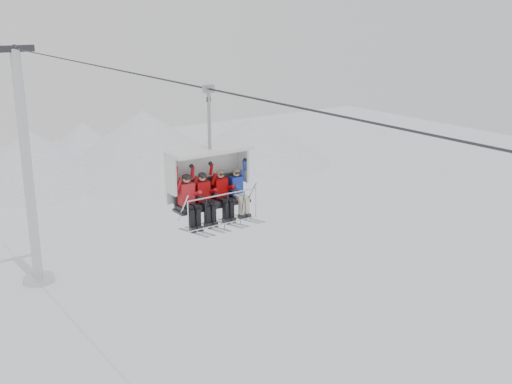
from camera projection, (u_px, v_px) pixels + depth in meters
lift_tower_right at (29, 186)px, 35.72m from camera, size 2.00×1.80×13.48m
haul_cable at (256, 99)px, 16.34m from camera, size 0.06×50.00×0.06m
chairlift_carrier at (208, 176)px, 19.02m from camera, size 2.55×1.17×3.98m
skier_far_left at (188, 198)px, 18.44m from camera, size 0.44×1.69×1.72m
skier_center_left at (204, 196)px, 18.73m from camera, size 0.42×1.69×1.66m
skier_center_right at (222, 193)px, 19.08m from camera, size 0.41×1.69×1.64m
skier_far_right at (238, 190)px, 19.39m from camera, size 0.39×1.69×1.56m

